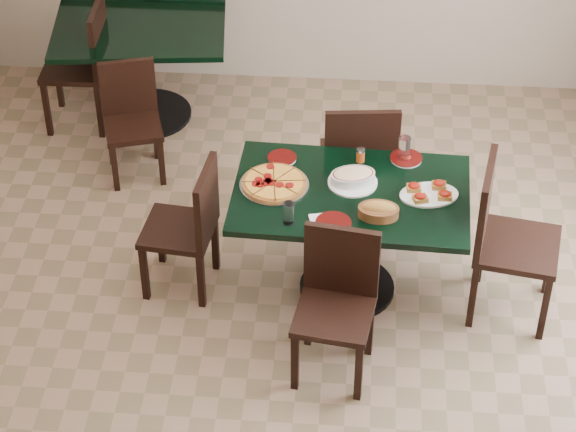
# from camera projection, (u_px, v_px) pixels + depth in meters

# --- Properties ---
(floor) EXTENTS (5.50, 5.50, 0.00)m
(floor) POSITION_uv_depth(u_px,v_px,m) (278.00, 323.00, 6.65)
(floor) COLOR #84644C
(floor) RESTS_ON ground
(room_shell) EXTENTS (5.50, 5.50, 5.50)m
(room_shell) POSITION_uv_depth(u_px,v_px,m) (458.00, 13.00, 7.19)
(room_shell) COLOR silver
(room_shell) RESTS_ON floor
(main_table) EXTENTS (1.39, 0.92, 0.75)m
(main_table) POSITION_uv_depth(u_px,v_px,m) (350.00, 217.00, 6.52)
(main_table) COLOR black
(main_table) RESTS_ON floor
(back_table) EXTENTS (1.29, 1.00, 0.75)m
(back_table) POSITION_uv_depth(u_px,v_px,m) (142.00, 54.00, 8.04)
(back_table) COLOR black
(back_table) RESTS_ON floor
(chair_far) EXTENTS (0.50, 0.50, 0.97)m
(chair_far) POSITION_uv_depth(u_px,v_px,m) (359.00, 159.00, 7.00)
(chair_far) COLOR black
(chair_far) RESTS_ON floor
(chair_near) EXTENTS (0.47, 0.47, 0.89)m
(chair_near) POSITION_uv_depth(u_px,v_px,m) (337.00, 296.00, 6.10)
(chair_near) COLOR black
(chair_near) RESTS_ON floor
(chair_right) EXTENTS (0.55, 0.55, 1.01)m
(chair_right) POSITION_uv_depth(u_px,v_px,m) (503.00, 232.00, 6.41)
(chair_right) COLOR black
(chair_right) RESTS_ON floor
(chair_left) EXTENTS (0.45, 0.45, 0.88)m
(chair_left) POSITION_uv_depth(u_px,v_px,m) (191.00, 222.00, 6.61)
(chair_left) COLOR black
(chair_left) RESTS_ON floor
(back_chair_near) EXTENTS (0.47, 0.47, 0.81)m
(back_chair_near) POSITION_uv_depth(u_px,v_px,m) (131.00, 114.00, 7.58)
(back_chair_near) COLOR black
(back_chair_near) RESTS_ON floor
(back_chair_left) EXTENTS (0.45, 0.45, 0.95)m
(back_chair_left) POSITION_uv_depth(u_px,v_px,m) (86.00, 59.00, 7.98)
(back_chair_left) COLOR black
(back_chair_left) RESTS_ON floor
(pepperoni_pizza) EXTENTS (0.40, 0.40, 0.04)m
(pepperoni_pizza) POSITION_uv_depth(u_px,v_px,m) (274.00, 183.00, 6.44)
(pepperoni_pizza) COLOR #B8B8BF
(pepperoni_pizza) RESTS_ON main_table
(lasagna_casserole) EXTENTS (0.29, 0.29, 0.09)m
(lasagna_casserole) POSITION_uv_depth(u_px,v_px,m) (353.00, 177.00, 6.44)
(lasagna_casserole) COLOR silver
(lasagna_casserole) RESTS_ON main_table
(bread_basket) EXTENTS (0.23, 0.16, 0.10)m
(bread_basket) POSITION_uv_depth(u_px,v_px,m) (378.00, 210.00, 6.21)
(bread_basket) COLOR brown
(bread_basket) RESTS_ON main_table
(bruschetta_platter) EXTENTS (0.38, 0.29, 0.05)m
(bruschetta_platter) POSITION_uv_depth(u_px,v_px,m) (429.00, 193.00, 6.36)
(bruschetta_platter) COLOR silver
(bruschetta_platter) RESTS_ON main_table
(side_plate_near) EXTENTS (0.20, 0.20, 0.02)m
(side_plate_near) POSITION_uv_depth(u_px,v_px,m) (333.00, 223.00, 6.18)
(side_plate_near) COLOR silver
(side_plate_near) RESTS_ON main_table
(side_plate_far_r) EXTENTS (0.19, 0.19, 0.03)m
(side_plate_far_r) POSITION_uv_depth(u_px,v_px,m) (406.00, 158.00, 6.65)
(side_plate_far_r) COLOR silver
(side_plate_far_r) RESTS_ON main_table
(side_plate_far_l) EXTENTS (0.17, 0.17, 0.02)m
(side_plate_far_l) POSITION_uv_depth(u_px,v_px,m) (282.00, 158.00, 6.65)
(side_plate_far_l) COLOR silver
(side_plate_far_l) RESTS_ON main_table
(napkin_setting) EXTENTS (0.20, 0.20, 0.01)m
(napkin_setting) POSITION_uv_depth(u_px,v_px,m) (326.00, 222.00, 6.19)
(napkin_setting) COLOR white
(napkin_setting) RESTS_ON main_table
(water_glass_a) EXTENTS (0.07, 0.07, 0.15)m
(water_glass_a) POSITION_uv_depth(u_px,v_px,m) (404.00, 149.00, 6.61)
(water_glass_a) COLOR silver
(water_glass_a) RESTS_ON main_table
(water_glass_b) EXTENTS (0.06, 0.06, 0.13)m
(water_glass_b) POSITION_uv_depth(u_px,v_px,m) (289.00, 213.00, 6.15)
(water_glass_b) COLOR silver
(water_glass_b) RESTS_ON main_table
(pepper_shaker) EXTENTS (0.05, 0.05, 0.09)m
(pepper_shaker) POSITION_uv_depth(u_px,v_px,m) (361.00, 155.00, 6.61)
(pepper_shaker) COLOR #B24613
(pepper_shaker) RESTS_ON main_table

